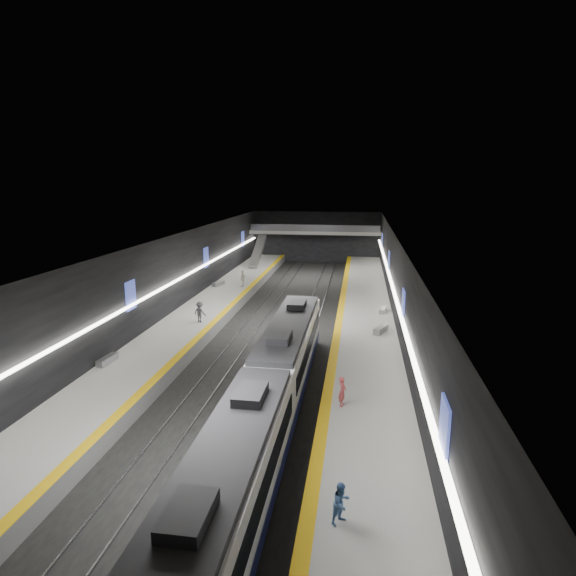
% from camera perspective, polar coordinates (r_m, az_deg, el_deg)
% --- Properties ---
extents(ground, '(70.00, 70.00, 0.00)m').
position_cam_1_polar(ground, '(43.21, -0.98, -4.66)').
color(ground, black).
rests_on(ground, ground).
extents(ceiling, '(20.00, 70.00, 0.04)m').
position_cam_1_polar(ceiling, '(41.52, -1.02, 5.93)').
color(ceiling, beige).
rests_on(ceiling, wall_left).
extents(wall_left, '(0.04, 70.00, 8.00)m').
position_cam_1_polar(wall_left, '(44.90, -13.69, 0.91)').
color(wall_left, black).
rests_on(wall_left, ground).
extents(wall_right, '(0.04, 70.00, 8.00)m').
position_cam_1_polar(wall_right, '(41.75, 12.67, 0.08)').
color(wall_right, black).
rests_on(wall_right, ground).
extents(wall_back, '(20.00, 0.04, 8.00)m').
position_cam_1_polar(wall_back, '(76.48, 3.35, 6.04)').
color(wall_back, black).
rests_on(wall_back, ground).
extents(platform_left, '(5.00, 70.00, 1.00)m').
position_cam_1_polar(platform_left, '(44.86, -10.49, -3.55)').
color(platform_left, slate).
rests_on(platform_left, ground).
extents(tile_surface_left, '(5.00, 70.00, 0.02)m').
position_cam_1_polar(tile_surface_left, '(44.73, -10.52, -2.92)').
color(tile_surface_left, '#9D9D98').
rests_on(tile_surface_left, platform_left).
extents(tactile_strip_left, '(0.60, 70.00, 0.02)m').
position_cam_1_polar(tactile_strip_left, '(44.07, -7.81, -3.05)').
color(tactile_strip_left, '#E9B00C').
rests_on(tactile_strip_left, platform_left).
extents(platform_right, '(5.00, 70.00, 1.00)m').
position_cam_1_polar(platform_right, '(42.52, 9.07, -4.41)').
color(platform_right, slate).
rests_on(platform_right, ground).
extents(tile_surface_right, '(5.00, 70.00, 0.02)m').
position_cam_1_polar(tile_surface_right, '(42.37, 9.09, -3.75)').
color(tile_surface_right, '#9D9D98').
rests_on(tile_surface_right, platform_right).
extents(tactile_strip_right, '(0.60, 70.00, 0.02)m').
position_cam_1_polar(tactile_strip_right, '(42.39, 6.11, -3.64)').
color(tactile_strip_right, '#E9B00C').
rests_on(tactile_strip_right, platform_right).
extents(rails, '(6.52, 70.00, 0.12)m').
position_cam_1_polar(rails, '(43.19, -0.98, -4.59)').
color(rails, gray).
rests_on(rails, ground).
extents(train, '(2.69, 30.05, 3.60)m').
position_cam_1_polar(train, '(24.83, -2.43, -12.90)').
color(train, '#0F133A').
rests_on(train, ground).
extents(ad_posters, '(19.94, 53.50, 2.20)m').
position_cam_1_polar(ad_posters, '(43.05, -0.78, 1.46)').
color(ad_posters, '#3E4DBB').
rests_on(ad_posters, wall_left).
extents(cove_light_left, '(0.25, 68.60, 0.12)m').
position_cam_1_polar(cove_light_left, '(44.86, -13.44, 0.66)').
color(cove_light_left, white).
rests_on(cove_light_left, wall_left).
extents(cove_light_right, '(0.25, 68.60, 0.12)m').
position_cam_1_polar(cove_light_right, '(41.78, 12.38, -0.18)').
color(cove_light_right, white).
rests_on(cove_light_right, wall_right).
extents(mezzanine_bridge, '(20.00, 3.00, 1.50)m').
position_cam_1_polar(mezzanine_bridge, '(74.32, 3.21, 6.65)').
color(mezzanine_bridge, gray).
rests_on(mezzanine_bridge, wall_left).
extents(escalator, '(1.20, 7.50, 3.92)m').
position_cam_1_polar(escalator, '(68.91, -3.59, 4.37)').
color(escalator, '#99999E').
rests_on(escalator, platform_left).
extents(bench_left_near, '(0.70, 1.90, 0.45)m').
position_cam_1_polar(bench_left_near, '(34.43, -20.63, -7.99)').
color(bench_left_near, '#99999E').
rests_on(bench_left_near, platform_left).
extents(bench_left_far, '(1.05, 1.99, 0.47)m').
position_cam_1_polar(bench_left_far, '(55.74, -8.27, 0.51)').
color(bench_left_far, '#99999E').
rests_on(bench_left_far, platform_left).
extents(bench_right_near, '(1.28, 2.07, 0.49)m').
position_cam_1_polar(bench_right_near, '(39.16, 10.94, -4.85)').
color(bench_right_near, '#99999E').
rests_on(bench_right_near, platform_right).
extents(bench_right_far, '(0.73, 1.71, 0.41)m').
position_cam_1_polar(bench_right_far, '(45.10, 11.17, -2.57)').
color(bench_right_far, '#99999E').
rests_on(bench_right_far, platform_right).
extents(passenger_right_a, '(0.51, 0.67, 1.63)m').
position_cam_1_polar(passenger_right_a, '(26.52, 6.45, -12.13)').
color(passenger_right_a, '#C3494D').
rests_on(passenger_right_a, platform_right).
extents(passenger_right_b, '(0.94, 0.96, 1.56)m').
position_cam_1_polar(passenger_right_b, '(18.68, 6.35, -24.05)').
color(passenger_right_b, '#5178B0').
rests_on(passenger_right_b, platform_right).
extents(passenger_left_a, '(0.60, 1.18, 1.93)m').
position_cam_1_polar(passenger_left_a, '(54.62, -5.42, 1.12)').
color(passenger_left_a, silver).
rests_on(passenger_left_a, platform_left).
extents(passenger_left_b, '(1.30, 1.00, 1.78)m').
position_cam_1_polar(passenger_left_b, '(41.66, -10.41, -2.83)').
color(passenger_left_b, '#43454C').
rests_on(passenger_left_b, platform_left).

